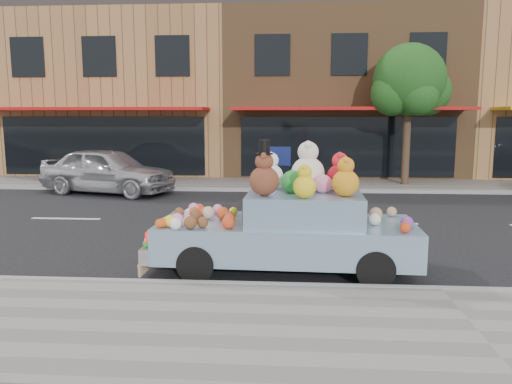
{
  "coord_description": "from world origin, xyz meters",
  "views": [
    {
      "loc": [
        -2.22,
        -12.23,
        2.63
      ],
      "look_at": [
        -2.86,
        -3.25,
        1.25
      ],
      "focal_mm": 35.0,
      "sensor_mm": 36.0,
      "label": 1
    }
  ],
  "objects": [
    {
      "name": "storefront_left",
      "position": [
        -10.0,
        11.97,
        3.64
      ],
      "size": [
        10.0,
        9.8,
        7.3
      ],
      "color": "#9D6F42",
      "rests_on": "ground"
    },
    {
      "name": "near_sidewalk",
      "position": [
        0.0,
        -6.5,
        0.06
      ],
      "size": [
        60.0,
        3.0,
        0.12
      ],
      "primitive_type": "cube",
      "color": "gray",
      "rests_on": "ground"
    },
    {
      "name": "art_car",
      "position": [
        -2.27,
        -3.93,
        0.79
      ],
      "size": [
        4.53,
        1.89,
        2.25
      ],
      "rotation": [
        0.0,
        0.0,
        -0.03
      ],
      "color": "black",
      "rests_on": "ground"
    },
    {
      "name": "far_kerb",
      "position": [
        0.0,
        5.0,
        0.07
      ],
      "size": [
        60.0,
        0.12,
        0.13
      ],
      "primitive_type": "cube",
      "color": "gray",
      "rests_on": "ground"
    },
    {
      "name": "storefront_mid",
      "position": [
        0.0,
        11.97,
        3.64
      ],
      "size": [
        10.0,
        9.8,
        7.3
      ],
      "color": "brown",
      "rests_on": "ground"
    },
    {
      "name": "car_silver",
      "position": [
        -8.45,
        4.24,
        0.79
      ],
      "size": [
        4.96,
        3.07,
        1.58
      ],
      "primitive_type": "imported",
      "rotation": [
        0.0,
        0.0,
        1.29
      ],
      "color": "#B5B5BA",
      "rests_on": "ground"
    },
    {
      "name": "street_tree",
      "position": [
        2.03,
        6.55,
        3.69
      ],
      "size": [
        3.0,
        2.7,
        5.22
      ],
      "color": "#38281C",
      "rests_on": "ground"
    },
    {
      "name": "near_kerb",
      "position": [
        0.0,
        -5.0,
        0.07
      ],
      "size": [
        60.0,
        0.12,
        0.13
      ],
      "primitive_type": "cube",
      "color": "gray",
      "rests_on": "ground"
    },
    {
      "name": "far_sidewalk",
      "position": [
        0.0,
        6.5,
        0.06
      ],
      "size": [
        60.0,
        3.0,
        0.12
      ],
      "primitive_type": "cube",
      "color": "gray",
      "rests_on": "ground"
    },
    {
      "name": "ground",
      "position": [
        0.0,
        0.0,
        0.0
      ],
      "size": [
        120.0,
        120.0,
        0.0
      ],
      "primitive_type": "plane",
      "color": "black",
      "rests_on": "ground"
    }
  ]
}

